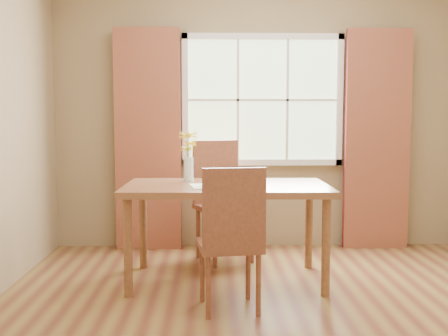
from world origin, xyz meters
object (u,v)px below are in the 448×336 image
dining_table (227,195)px  water_glass (257,178)px  chair_near (231,234)px  flower_vase (189,151)px  croissant_sandwich (214,177)px  chair_far (220,194)px

dining_table → water_glass: water_glass is taller
chair_near → flower_vase: bearing=101.3°
croissant_sandwich → water_glass: bearing=2.8°
water_glass → dining_table: bearing=163.4°
dining_table → chair_far: (-0.04, 0.71, -0.10)m
chair_far → water_glass: bearing=-95.1°
chair_near → flower_vase: 1.11m
croissant_sandwich → chair_far: bearing=82.7°
dining_table → water_glass: bearing=-15.6°
chair_far → croissant_sandwich: (-0.06, -0.81, 0.26)m
dining_table → chair_far: 0.72m
water_glass → flower_vase: 0.66m
water_glass → flower_vase: size_ratio=0.30×
chair_far → water_glass: chair_far is taller
chair_far → flower_vase: flower_vase is taller
chair_near → croissant_sandwich: chair_near is taller
chair_near → chair_far: (-0.05, 1.41, 0.06)m
croissant_sandwich → flower_vase: (-0.21, 0.34, 0.18)m
dining_table → flower_vase: flower_vase is taller
chair_far → flower_vase: (-0.27, -0.47, 0.43)m
dining_table → chair_near: 0.72m
chair_far → croissant_sandwich: chair_far is taller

